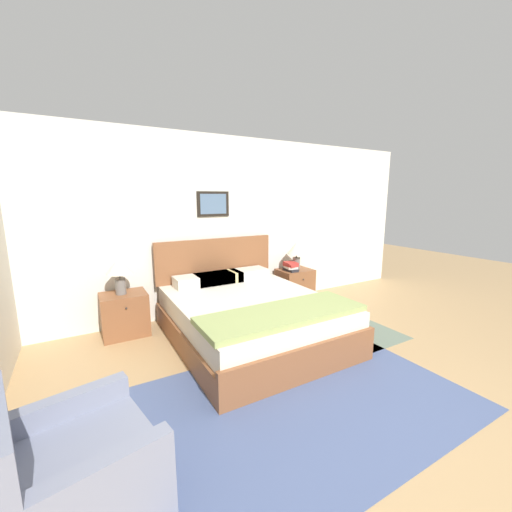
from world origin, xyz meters
name	(u,v)px	position (x,y,z in m)	size (l,w,h in m)	color
ground_plane	(382,432)	(0.00, 0.00, 0.00)	(16.00, 16.00, 0.00)	tan
wall_back	(218,225)	(0.00, 3.05, 1.30)	(7.46, 0.09, 2.60)	silver
area_rug_main	(306,399)	(-0.25, 0.59, 0.00)	(2.72, 1.88, 0.01)	#47567F
area_rug_bedside	(345,326)	(1.18, 1.55, 0.00)	(0.93, 1.38, 0.01)	slate
bed	(249,315)	(-0.10, 1.90, 0.30)	(1.79, 2.19, 1.12)	brown
armchair	(72,475)	(-1.98, 0.40, 0.27)	(0.88, 0.89, 0.80)	gray
nightstand_near_window	(125,314)	(-1.42, 2.75, 0.27)	(0.54, 0.46, 0.54)	brown
nightstand_by_door	(295,285)	(1.23, 2.75, 0.27)	(0.54, 0.46, 0.54)	brown
table_lamp_near_window	(119,269)	(-1.44, 2.75, 0.86)	(0.31, 0.31, 0.46)	slate
table_lamp_by_door	(297,250)	(1.25, 2.75, 0.86)	(0.31, 0.31, 0.46)	slate
book_thick_bottom	(291,270)	(1.11, 2.71, 0.56)	(0.15, 0.26, 0.04)	#232328
book_hardcover_middle	(291,267)	(1.11, 2.71, 0.60)	(0.18, 0.22, 0.04)	silver
book_novel_upper	(291,265)	(1.11, 2.71, 0.64)	(0.17, 0.23, 0.04)	#B7332D
book_slim_near_top	(291,263)	(1.11, 2.71, 0.67)	(0.20, 0.24, 0.02)	#B7332D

